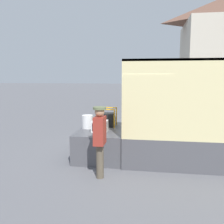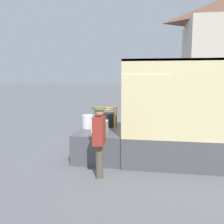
# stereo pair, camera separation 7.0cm
# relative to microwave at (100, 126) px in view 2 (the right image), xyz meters

# --- Properties ---
(ground_plane) EXTENTS (160.00, 160.00, 0.00)m
(ground_plane) POSITION_rel_microwave_xyz_m (0.73, 0.43, -0.99)
(ground_plane) COLOR slate
(tailgate_deck) EXTENTS (1.41, 2.35, 0.83)m
(tailgate_deck) POSITION_rel_microwave_xyz_m (0.03, 0.43, -0.58)
(tailgate_deck) COLOR #4C4C51
(tailgate_deck) RESTS_ON ground
(microwave) EXTENTS (0.44, 0.41, 0.32)m
(microwave) POSITION_rel_microwave_xyz_m (0.00, 0.00, 0.00)
(microwave) COLOR white
(microwave) RESTS_ON tailgate_deck
(portable_generator) EXTENTS (0.61, 0.52, 0.60)m
(portable_generator) POSITION_rel_microwave_xyz_m (0.08, 0.80, 0.06)
(portable_generator) COLOR black
(portable_generator) RESTS_ON tailgate_deck
(orange_bucket) EXTENTS (0.34, 0.34, 0.41)m
(orange_bucket) POSITION_rel_microwave_xyz_m (-0.47, 0.40, 0.04)
(orange_bucket) COLOR silver
(orange_bucket) RESTS_ON tailgate_deck
(worker_person) EXTENTS (0.31, 0.44, 1.73)m
(worker_person) POSITION_rel_microwave_xyz_m (0.28, -1.37, 0.07)
(worker_person) COLOR brown
(worker_person) RESTS_ON ground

